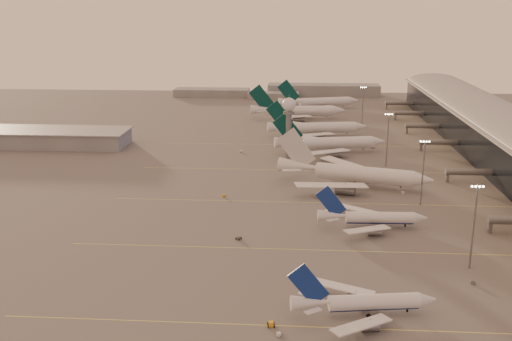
{
  "coord_description": "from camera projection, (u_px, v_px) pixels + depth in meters",
  "views": [
    {
      "loc": [
        8.65,
        -158.66,
        71.7
      ],
      "look_at": [
        -6.69,
        64.33,
        9.49
      ],
      "focal_mm": 42.0,
      "sensor_mm": 36.0,
      "label": 1
    }
  ],
  "objects": [
    {
      "name": "mast_b",
      "position": [
        423.0,
        169.0,
        217.83
      ],
      "size": [
        3.6,
        0.56,
        25.0
      ],
      "color": "slate",
      "rests_on": "ground"
    },
    {
      "name": "mast_d",
      "position": [
        363.0,
        105.0,
        357.65
      ],
      "size": [
        3.6,
        0.56,
        25.0
      ],
      "color": "slate",
      "rests_on": "ground"
    },
    {
      "name": "gsv_truck_b",
      "position": [
        402.0,
        212.0,
        209.93
      ],
      "size": [
        6.3,
        3.65,
        2.4
      ],
      "color": "silver",
      "rests_on": "ground"
    },
    {
      "name": "gsv_tug_mid",
      "position": [
        239.0,
        238.0,
        188.76
      ],
      "size": [
        3.91,
        3.5,
        0.96
      ],
      "color": "#515456",
      "rests_on": "ground"
    },
    {
      "name": "gsv_tug_far",
      "position": [
        289.0,
        165.0,
        273.68
      ],
      "size": [
        3.71,
        4.36,
        1.07
      ],
      "color": "#515456",
      "rests_on": "ground"
    },
    {
      "name": "greentail_d",
      "position": [
        319.0,
        104.0,
        422.17
      ],
      "size": [
        58.34,
        46.45,
        21.79
      ],
      "color": "silver",
      "rests_on": "ground"
    },
    {
      "name": "gsv_tug_near",
      "position": [
        271.0,
        324.0,
        137.77
      ],
      "size": [
        2.72,
        4.08,
        1.1
      ],
      "color": "gold",
      "rests_on": "ground"
    },
    {
      "name": "gsv_tug_hangar",
      "position": [
        373.0,
        147.0,
        308.39
      ],
      "size": [
        3.57,
        2.95,
        0.88
      ],
      "color": "silver",
      "rests_on": "ground"
    },
    {
      "name": "gsv_catering_a",
      "position": [
        474.0,
        277.0,
        158.32
      ],
      "size": [
        5.46,
        3.38,
        4.16
      ],
      "color": "#515456",
      "rests_on": "ground"
    },
    {
      "name": "narrowbody_near",
      "position": [
        364.0,
        305.0,
        142.02
      ],
      "size": [
        35.95,
        28.5,
        14.1
      ],
      "color": "silver",
      "rests_on": "ground"
    },
    {
      "name": "gsv_truck_c",
      "position": [
        225.0,
        194.0,
        230.66
      ],
      "size": [
        5.42,
        4.18,
        2.09
      ],
      "color": "gold",
      "rests_on": "ground"
    },
    {
      "name": "taxiway_markings",
      "position": [
        352.0,
        203.0,
        224.13
      ],
      "size": [
        180.0,
        185.25,
        0.02
      ],
      "color": "#E3D950",
      "rests_on": "ground"
    },
    {
      "name": "greentail_b",
      "position": [
        318.0,
        130.0,
        335.78
      ],
      "size": [
        56.93,
        45.63,
        20.8
      ],
      "color": "silver",
      "rests_on": "ground"
    },
    {
      "name": "mast_a",
      "position": [
        474.0,
        222.0,
        164.77
      ],
      "size": [
        3.6,
        0.56,
        25.0
      ],
      "color": "slate",
      "rests_on": "ground"
    },
    {
      "name": "greentail_a",
      "position": [
        330.0,
        145.0,
        298.87
      ],
      "size": [
        56.77,
        45.48,
        20.77
      ],
      "color": "silver",
      "rests_on": "ground"
    },
    {
      "name": "gsv_truck_a",
      "position": [
        280.0,
        332.0,
        133.68
      ],
      "size": [
        5.1,
        3.8,
        1.96
      ],
      "color": "silver",
      "rests_on": "ground"
    },
    {
      "name": "hangar",
      "position": [
        51.0,
        137.0,
        313.62
      ],
      "size": [
        82.0,
        27.0,
        8.5
      ],
      "color": "slate",
      "rests_on": "ground"
    },
    {
      "name": "gsv_catering_b",
      "position": [
        404.0,
        189.0,
        233.85
      ],
      "size": [
        4.95,
        3.14,
        3.76
      ],
      "color": "silver",
      "rests_on": "ground"
    },
    {
      "name": "greentail_c",
      "position": [
        298.0,
        113.0,
        386.62
      ],
      "size": [
        62.02,
        49.88,
        22.54
      ],
      "color": "silver",
      "rests_on": "ground"
    },
    {
      "name": "widebody_white",
      "position": [
        354.0,
        177.0,
        243.46
      ],
      "size": [
        62.52,
        49.39,
        22.6
      ],
      "color": "silver",
      "rests_on": "ground"
    },
    {
      "name": "narrowbody_mid",
      "position": [
        372.0,
        219.0,
        198.19
      ],
      "size": [
        37.08,
        29.59,
        14.49
      ],
      "color": "silver",
      "rests_on": "ground"
    },
    {
      "name": "mast_c",
      "position": [
        388.0,
        137.0,
        271.02
      ],
      "size": [
        3.6,
        0.56,
        25.0
      ],
      "color": "slate",
      "rests_on": "ground"
    },
    {
      "name": "radar_tower",
      "position": [
        289.0,
        116.0,
        281.67
      ],
      "size": [
        6.4,
        6.4,
        31.1
      ],
      "color": "slate",
      "rests_on": "ground"
    },
    {
      "name": "distant_horizon",
      "position": [
        290.0,
        91.0,
        483.57
      ],
      "size": [
        165.0,
        37.5,
        9.0
      ],
      "color": "slate",
      "rests_on": "ground"
    },
    {
      "name": "ground",
      "position": [
        264.0,
        262.0,
        172.29
      ],
      "size": [
        700.0,
        700.0,
        0.0
      ],
      "primitive_type": "plane",
      "color": "#535151",
      "rests_on": "ground"
    },
    {
      "name": "gsv_truck_d",
      "position": [
        241.0,
        150.0,
        300.24
      ],
      "size": [
        2.14,
        5.25,
        2.09
      ],
      "color": "silver",
      "rests_on": "ground"
    }
  ]
}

